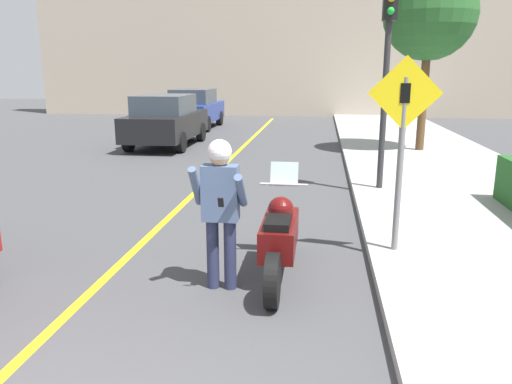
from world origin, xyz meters
name	(u,v)px	position (x,y,z in m)	size (l,w,h in m)	color
road_center_line	(173,213)	(-0.60, 6.00, 0.00)	(0.12, 36.00, 0.01)	yellow
building_backdrop	(288,37)	(0.00, 26.00, 4.23)	(28.00, 1.20, 8.46)	#B2A38E
motorcycle	(280,236)	(1.47, 3.57, 0.50)	(0.62, 2.29, 1.28)	black
person_biker	(220,199)	(0.85, 3.10, 1.05)	(0.59, 0.47, 1.72)	#282D4C
crossing_sign	(402,137)	(2.94, 4.30, 1.63)	(0.91, 0.08, 2.49)	slate
traffic_light	(388,47)	(3.13, 7.94, 2.88)	(0.26, 0.30, 3.98)	#2D2D30
street_tree	(430,14)	(4.87, 13.23, 3.99)	(2.62, 2.62, 5.19)	brown
parked_car_black	(166,120)	(-3.12, 13.77, 0.86)	(1.88, 4.20, 1.68)	black
parked_car_blue	(194,108)	(-3.53, 19.11, 0.86)	(1.88, 4.20, 1.68)	black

